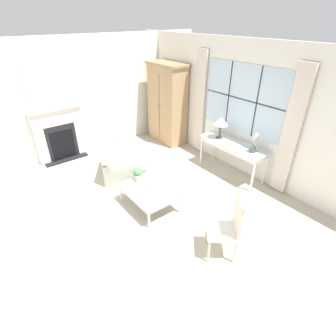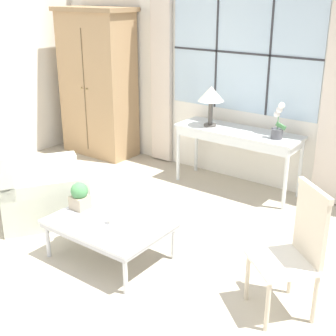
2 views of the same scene
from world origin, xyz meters
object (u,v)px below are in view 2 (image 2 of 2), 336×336
(coffee_table, at_px, (110,225))
(pillar_candle, at_px, (113,218))
(armoire, at_px, (98,83))
(side_chair_wooden, at_px, (297,246))
(potted_orchid, at_px, (278,125))
(table_lamp, at_px, (211,95))
(potted_plant_small, at_px, (80,196))
(console_table, at_px, (238,137))
(armchair_upholstered, at_px, (39,192))

(coffee_table, xyz_separation_m, pillar_candle, (0.07, -0.02, 0.10))
(armoire, relative_size, side_chair_wooden, 2.06)
(potted_orchid, distance_m, side_chair_wooden, 2.11)
(table_lamp, distance_m, side_chair_wooden, 2.68)
(table_lamp, relative_size, potted_plant_small, 1.86)
(console_table, height_order, side_chair_wooden, side_chair_wooden)
(armoire, relative_size, table_lamp, 4.27)
(armoire, distance_m, pillar_candle, 3.20)
(armchair_upholstered, bearing_deg, side_chair_wooden, 1.95)
(armoire, bearing_deg, side_chair_wooden, -25.55)
(armoire, distance_m, coffee_table, 3.16)
(console_table, xyz_separation_m, potted_plant_small, (-0.53, -2.12, -0.16))
(side_chair_wooden, bearing_deg, coffee_table, -169.92)
(armoire, distance_m, console_table, 2.37)
(potted_plant_small, bearing_deg, potted_orchid, 63.34)
(table_lamp, bearing_deg, pillar_candle, -81.73)
(potted_plant_small, xyz_separation_m, pillar_candle, (0.47, -0.04, -0.07))
(table_lamp, xyz_separation_m, coffee_table, (0.24, -2.10, -0.80))
(console_table, relative_size, armchair_upholstered, 1.21)
(armoire, distance_m, armchair_upholstered, 2.31)
(armchair_upholstered, bearing_deg, coffee_table, -8.79)
(side_chair_wooden, height_order, coffee_table, side_chair_wooden)
(table_lamp, height_order, potted_plant_small, table_lamp)
(coffee_table, bearing_deg, console_table, 86.58)
(table_lamp, bearing_deg, console_table, 7.44)
(armchair_upholstered, distance_m, potted_plant_small, 0.91)
(armoire, relative_size, pillar_candle, 14.89)
(coffee_table, distance_m, potted_plant_small, 0.44)
(console_table, height_order, potted_plant_small, console_table)
(armoire, bearing_deg, armchair_upholstered, -63.90)
(coffee_table, bearing_deg, pillar_candle, -13.21)
(potted_orchid, xyz_separation_m, potted_plant_small, (-1.05, -2.09, -0.40))
(armchair_upholstered, xyz_separation_m, coffee_table, (1.26, -0.19, 0.07))
(armchair_upholstered, xyz_separation_m, pillar_candle, (1.32, -0.21, 0.17))
(armoire, relative_size, potted_plant_small, 7.96)
(armoire, relative_size, armchair_upholstered, 1.66)
(armoire, relative_size, potted_orchid, 5.04)
(table_lamp, relative_size, side_chair_wooden, 0.48)
(armoire, xyz_separation_m, table_lamp, (1.97, -0.04, 0.08))
(table_lamp, xyz_separation_m, pillar_candle, (0.31, -2.12, -0.70))
(armoire, height_order, table_lamp, armoire)
(table_lamp, distance_m, potted_plant_small, 2.17)
(table_lamp, height_order, coffee_table, table_lamp)
(console_table, relative_size, pillar_candle, 10.91)
(armoire, xyz_separation_m, console_table, (2.34, 0.01, -0.39))
(potted_orchid, relative_size, potted_plant_small, 1.58)
(armchair_upholstered, bearing_deg, potted_orchid, 45.24)
(console_table, relative_size, side_chair_wooden, 1.51)
(pillar_candle, bearing_deg, table_lamp, 98.27)
(coffee_table, bearing_deg, armchair_upholstered, 171.21)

